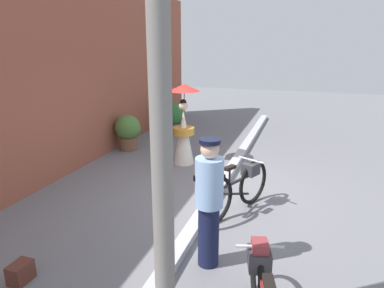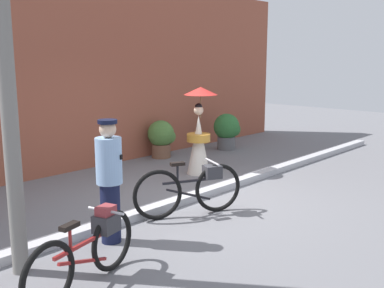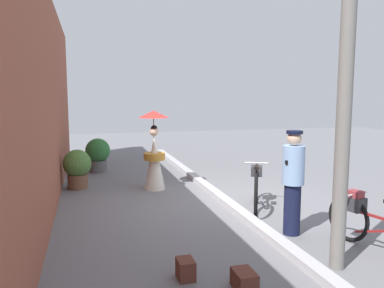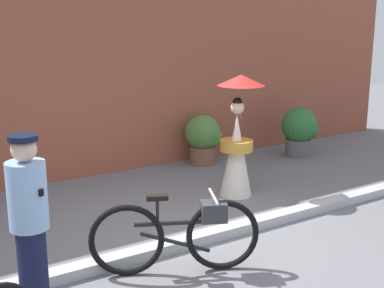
% 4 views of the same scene
% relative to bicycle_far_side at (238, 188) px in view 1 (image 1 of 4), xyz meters
% --- Properties ---
extents(ground_plane, '(30.00, 30.00, 0.00)m').
position_rel_bicycle_far_side_xyz_m(ground_plane, '(0.52, 0.49, -0.43)').
color(ground_plane, slate).
extents(building_wall, '(14.00, 0.40, 4.11)m').
position_rel_bicycle_far_side_xyz_m(building_wall, '(0.52, 3.92, 1.63)').
color(building_wall, brown).
rests_on(building_wall, ground_plane).
extents(sidewalk_curb, '(14.00, 0.20, 0.12)m').
position_rel_bicycle_far_side_xyz_m(sidewalk_curb, '(0.52, 0.49, -0.37)').
color(sidewalk_curb, '#B2B2B7').
rests_on(sidewalk_curb, ground_plane).
extents(bicycle_far_side, '(1.63, 0.80, 0.86)m').
position_rel_bicycle_far_side_xyz_m(bicycle_far_side, '(0.00, 0.00, 0.00)').
color(bicycle_far_side, black).
rests_on(bicycle_far_side, ground_plane).
extents(person_officer, '(0.34, 0.36, 1.64)m').
position_rel_bicycle_far_side_xyz_m(person_officer, '(-1.49, 0.07, 0.44)').
color(person_officer, '#141938').
rests_on(person_officer, ground_plane).
extents(person_with_parasol, '(0.70, 0.70, 1.81)m').
position_rel_bicycle_far_side_xyz_m(person_with_parasol, '(1.99, 1.64, 0.43)').
color(person_with_parasol, silver).
rests_on(person_with_parasol, ground_plane).
extents(potted_plant_by_door, '(0.66, 0.65, 0.91)m').
position_rel_bicycle_far_side_xyz_m(potted_plant_by_door, '(2.54, 3.35, 0.07)').
color(potted_plant_by_door, brown).
rests_on(potted_plant_by_door, ground_plane).
extents(potted_plant_small, '(0.70, 0.69, 0.95)m').
position_rel_bicycle_far_side_xyz_m(potted_plant_small, '(4.43, 2.83, 0.09)').
color(potted_plant_small, '#59595B').
rests_on(potted_plant_small, ground_plane).
extents(backpack_on_pavement, '(0.27, 0.19, 0.24)m').
position_rel_bicycle_far_side_xyz_m(backpack_on_pavement, '(-2.51, 2.04, -0.30)').
color(backpack_on_pavement, '#592D23').
rests_on(backpack_on_pavement, ground_plane).
extents(utility_pole, '(0.18, 0.18, 4.80)m').
position_rel_bicycle_far_side_xyz_m(utility_pole, '(-2.72, 0.12, 1.97)').
color(utility_pole, slate).
rests_on(utility_pole, ground_plane).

